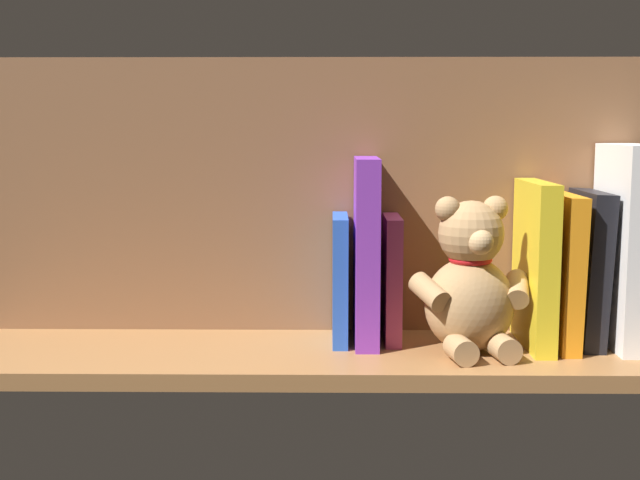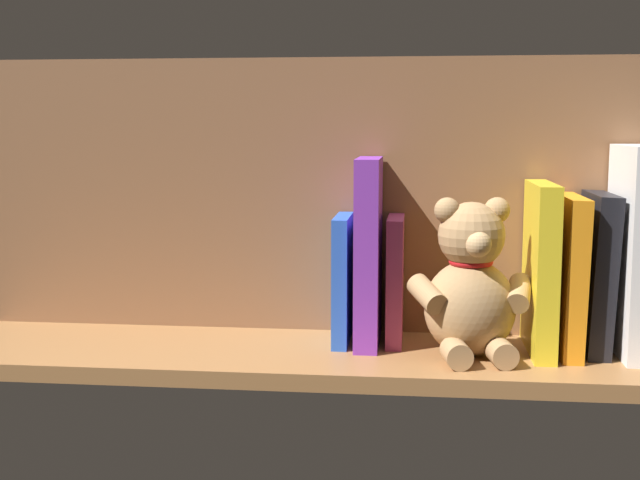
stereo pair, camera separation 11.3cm
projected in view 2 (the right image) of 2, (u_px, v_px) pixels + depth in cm
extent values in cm
cube|color=#9E6B3D|center=(320.00, 355.00, 115.39)|extent=(101.25, 25.66, 2.20)
cube|color=brown|center=(328.00, 196.00, 123.04)|extent=(101.25, 1.50, 39.11)
cube|color=white|center=(640.00, 251.00, 110.51)|extent=(5.41, 15.14, 27.15)
cube|color=black|center=(596.00, 273.00, 112.61)|extent=(3.76, 13.10, 20.96)
cube|color=orange|center=(568.00, 274.00, 112.17)|extent=(3.03, 14.87, 20.63)
cube|color=yellow|center=(540.00, 268.00, 112.07)|extent=(2.83, 15.68, 22.26)
ellipsoid|color=tan|center=(470.00, 308.00, 110.69)|extent=(13.50, 12.48, 12.49)
sphere|color=tan|center=(472.00, 235.00, 109.42)|extent=(8.58, 8.58, 8.58)
sphere|color=tan|center=(497.00, 210.00, 109.18)|extent=(3.32, 3.32, 3.32)
sphere|color=tan|center=(447.00, 210.00, 108.81)|extent=(3.32, 3.32, 3.32)
sphere|color=tan|center=(478.00, 244.00, 105.90)|extent=(3.32, 3.32, 3.32)
cylinder|color=tan|center=(519.00, 293.00, 109.19)|extent=(3.96, 6.55, 4.62)
cylinder|color=tan|center=(427.00, 294.00, 108.51)|extent=(5.59, 6.78, 4.62)
cylinder|color=tan|center=(501.00, 353.00, 106.22)|extent=(4.07, 5.18, 3.32)
cylinder|color=tan|center=(456.00, 353.00, 105.89)|extent=(4.07, 5.18, 3.32)
torus|color=red|center=(471.00, 262.00, 109.88)|extent=(6.59, 6.59, 0.98)
cube|color=#B23F72|center=(395.00, 280.00, 117.02)|extent=(2.17, 10.63, 17.32)
cube|color=purple|center=(368.00, 252.00, 115.73)|extent=(3.17, 12.99, 25.34)
cube|color=blue|center=(343.00, 279.00, 117.40)|extent=(2.06, 11.47, 17.44)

